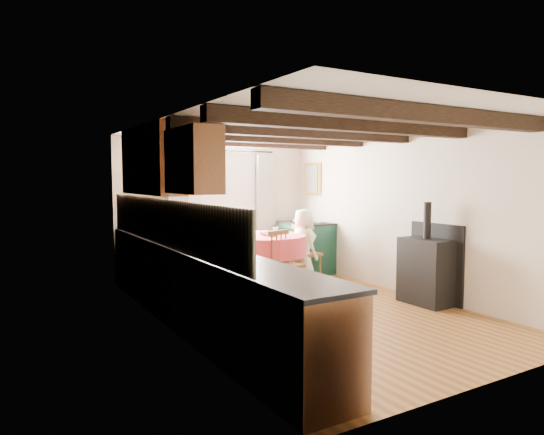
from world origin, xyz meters
TOP-DOWN VIEW (x-y plane):
  - floor at (0.00, 0.00)m, footprint 3.60×5.50m
  - ceiling at (0.00, 0.00)m, footprint 3.60×5.50m
  - wall_back at (0.00, 2.75)m, footprint 3.60×0.00m
  - wall_front at (0.00, -2.75)m, footprint 3.60×0.00m
  - wall_left at (-1.80, 0.00)m, footprint 0.00×5.50m
  - wall_right at (1.80, 0.00)m, footprint 0.00×5.50m
  - beam_a at (0.00, -2.00)m, footprint 3.60×0.16m
  - beam_b at (0.00, -1.00)m, footprint 3.60×0.16m
  - beam_c at (0.00, 0.00)m, footprint 3.60×0.16m
  - beam_d at (0.00, 1.00)m, footprint 3.60×0.16m
  - beam_e at (0.00, 2.00)m, footprint 3.60×0.16m
  - splash_left at (-1.78, 0.30)m, footprint 0.02×4.50m
  - splash_back at (-1.00, 2.73)m, footprint 1.40×0.02m
  - base_cabinet_left at (-1.50, 0.00)m, footprint 0.60×5.30m
  - base_cabinet_back at (-1.05, 2.45)m, footprint 1.30×0.60m
  - worktop_left at (-1.48, 0.00)m, footprint 0.64×5.30m
  - worktop_back at (-1.05, 2.43)m, footprint 1.30×0.64m
  - wall_cabinet_glass at (-1.63, 1.20)m, footprint 0.34×1.80m
  - wall_cabinet_solid at (-1.63, -0.30)m, footprint 0.34×0.90m
  - window_frame at (0.10, 2.73)m, footprint 1.34×0.03m
  - window_pane at (0.10, 2.74)m, footprint 1.20×0.01m
  - curtain_left at (-0.75, 2.65)m, footprint 0.35×0.10m
  - curtain_right at (0.95, 2.65)m, footprint 0.35×0.10m
  - curtain_rod at (0.10, 2.65)m, footprint 2.00×0.03m
  - wall_picture at (1.77, 2.30)m, footprint 0.04×0.50m
  - wall_plate at (1.05, 2.72)m, footprint 0.30×0.02m
  - rug at (0.28, 1.52)m, footprint 1.67×1.30m
  - dining_table at (0.28, 1.52)m, footprint 1.34×1.34m
  - chair_near at (0.22, 0.74)m, footprint 0.50×0.51m
  - chair_left at (-0.51, 1.48)m, footprint 0.41×0.40m
  - chair_right at (1.13, 1.53)m, footprint 0.44×0.43m
  - aga_range at (1.47, 2.07)m, footprint 0.66×1.02m
  - cast_iron_stove at (1.58, -0.66)m, footprint 0.42×0.70m
  - child_far at (0.18, 2.18)m, footprint 0.41×0.29m
  - child_right at (1.00, 1.46)m, footprint 0.39×0.60m
  - bowl_a at (0.28, 1.52)m, footprint 0.27×0.27m
  - bowl_b at (0.31, 1.35)m, footprint 0.28×0.28m
  - cup at (0.64, 1.77)m, footprint 0.09×0.09m
  - canister_tall at (-1.39, 2.38)m, footprint 0.13×0.13m
  - canister_wide at (-1.01, 2.45)m, footprint 0.19×0.19m
  - canister_slim at (-0.79, 2.39)m, footprint 0.10×0.10m

SIDE VIEW (x-z plane):
  - floor at x=0.00m, z-range 0.00..0.00m
  - rug at x=0.28m, z-range 0.00..0.01m
  - dining_table at x=0.28m, z-range 0.00..0.81m
  - base_cabinet_left at x=-1.50m, z-range 0.00..0.88m
  - base_cabinet_back at x=-1.05m, z-range 0.00..0.88m
  - chair_left at x=-0.51m, z-range 0.00..0.89m
  - aga_range at x=1.47m, z-range 0.00..0.94m
  - chair_right at x=1.13m, z-range 0.00..0.94m
  - chair_near at x=0.22m, z-range 0.00..0.95m
  - child_far at x=0.18m, z-range 0.00..1.05m
  - child_right at x=1.00m, z-range 0.00..1.21m
  - cast_iron_stove at x=1.58m, z-range 0.00..1.40m
  - bowl_a at x=0.28m, z-range 0.81..0.85m
  - bowl_b at x=0.31m, z-range 0.81..0.87m
  - cup at x=0.64m, z-range 0.81..0.89m
  - worktop_left at x=-1.48m, z-range 0.88..0.92m
  - worktop_back at x=-1.05m, z-range 0.88..0.92m
  - canister_wide at x=-1.01m, z-range 0.92..1.13m
  - canister_tall at x=-1.39m, z-range 0.92..1.14m
  - canister_slim at x=-0.79m, z-range 0.92..1.20m
  - curtain_left at x=-0.75m, z-range 0.05..2.15m
  - curtain_right at x=0.95m, z-range 0.05..2.15m
  - wall_back at x=0.00m, z-range 0.00..2.40m
  - wall_front at x=0.00m, z-range 0.00..2.40m
  - wall_left at x=-1.80m, z-range 0.00..2.40m
  - wall_right at x=1.80m, z-range 0.00..2.40m
  - splash_left at x=-1.78m, z-range 0.92..1.48m
  - splash_back at x=-1.00m, z-range 0.92..1.48m
  - window_frame at x=0.10m, z-range 0.83..2.37m
  - window_pane at x=0.10m, z-range 0.90..2.30m
  - wall_picture at x=1.77m, z-range 1.40..2.00m
  - wall_plate at x=1.05m, z-range 1.55..1.85m
  - wall_cabinet_solid at x=-1.63m, z-range 1.55..2.25m
  - wall_cabinet_glass at x=-1.63m, z-range 1.50..2.40m
  - curtain_rod at x=0.10m, z-range 2.19..2.22m
  - beam_a at x=0.00m, z-range 2.23..2.39m
  - beam_b at x=0.00m, z-range 2.23..2.39m
  - beam_c at x=0.00m, z-range 2.23..2.39m
  - beam_d at x=0.00m, z-range 2.23..2.39m
  - beam_e at x=0.00m, z-range 2.23..2.39m
  - ceiling at x=0.00m, z-range 2.40..2.40m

